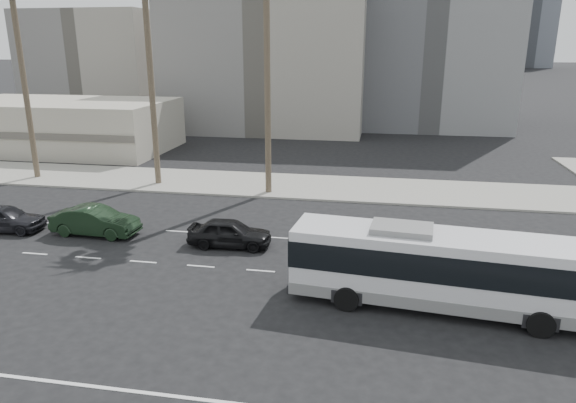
% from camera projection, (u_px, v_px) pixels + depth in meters
% --- Properties ---
extents(ground, '(700.00, 700.00, 0.00)m').
position_uv_depth(ground, '(323.00, 276.00, 24.25)').
color(ground, black).
rests_on(ground, ground).
extents(sidewalk_north, '(120.00, 7.00, 0.15)m').
position_uv_depth(sidewalk_north, '(346.00, 188.00, 38.83)').
color(sidewalk_north, gray).
rests_on(sidewalk_north, ground).
extents(commercial_low, '(22.00, 12.16, 5.00)m').
position_uv_depth(commercial_low, '(62.00, 125.00, 53.11)').
color(commercial_low, '#AFA896').
rests_on(commercial_low, ground).
extents(midrise_beige_west, '(24.00, 18.00, 18.00)m').
position_uv_depth(midrise_beige_west, '(271.00, 57.00, 66.09)').
color(midrise_beige_west, gray).
rests_on(midrise_beige_west, ground).
extents(midrise_gray_center, '(20.00, 20.00, 26.00)m').
position_uv_depth(midrise_gray_center, '(430.00, 25.00, 68.13)').
color(midrise_gray_center, slate).
rests_on(midrise_gray_center, ground).
extents(midrise_beige_far, '(18.00, 16.00, 15.00)m').
position_uv_depth(midrise_beige_far, '(104.00, 66.00, 75.65)').
color(midrise_beige_far, gray).
rests_on(midrise_beige_far, ground).
extents(highrise_far, '(22.00, 22.00, 60.00)m').
position_uv_depth(highrise_far, '(530.00, 3.00, 248.65)').
color(highrise_far, '#4F545E').
rests_on(highrise_far, ground).
extents(city_bus, '(12.06, 3.85, 3.41)m').
position_uv_depth(city_bus, '(438.00, 267.00, 20.86)').
color(city_bus, silver).
rests_on(city_bus, ground).
extents(car_a, '(1.93, 4.51, 1.52)m').
position_uv_depth(car_a, '(230.00, 233.00, 27.63)').
color(car_a, black).
rests_on(car_a, ground).
extents(car_b, '(1.92, 5.01, 1.63)m').
position_uv_depth(car_b, '(95.00, 221.00, 29.31)').
color(car_b, black).
rests_on(car_b, ground).
extents(car_c, '(2.08, 4.64, 1.55)m').
position_uv_depth(car_c, '(4.00, 218.00, 29.95)').
color(car_c, black).
rests_on(car_c, ground).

